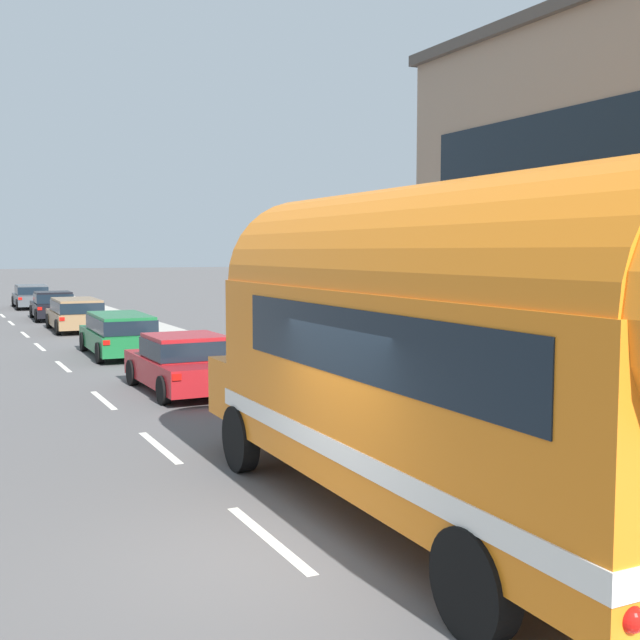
{
  "coord_description": "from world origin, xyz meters",
  "views": [
    {
      "loc": [
        -3.46,
        -7.76,
        3.34
      ],
      "look_at": [
        1.98,
        3.15,
        2.28
      ],
      "focal_mm": 44.4,
      "sensor_mm": 36.0,
      "label": 1
    }
  ],
  "objects": [
    {
      "name": "car_fourth",
      "position": [
        2.04,
        32.5,
        0.73
      ],
      "size": [
        2.09,
        4.44,
        1.37
      ],
      "color": "black",
      "rests_on": "ground"
    },
    {
      "name": "sidewalk_slab",
      "position": [
        4.82,
        10.0,
        0.07
      ],
      "size": [
        2.19,
        90.0,
        0.15
      ],
      "primitive_type": "cube",
      "color": "#ADA89E",
      "rests_on": "ground"
    },
    {
      "name": "car_fifth",
      "position": [
        2.02,
        41.17,
        0.74
      ],
      "size": [
        2.04,
        4.79,
        1.37
      ],
      "color": "#474C51",
      "rests_on": "ground"
    },
    {
      "name": "painted_bus",
      "position": [
        1.84,
        -0.53,
        2.31
      ],
      "size": [
        2.7,
        10.39,
        4.12
      ],
      "color": "orange",
      "rests_on": "ground"
    },
    {
      "name": "lane_markings",
      "position": [
        2.62,
        12.41,
        0.0
      ],
      "size": [
        3.85,
        80.0,
        0.01
      ],
      "color": "silver",
      "rests_on": "ground"
    },
    {
      "name": "car_third",
      "position": [
        2.07,
        26.17,
        0.8
      ],
      "size": [
        2.06,
        4.6,
        1.37
      ],
      "color": "olive",
      "rests_on": "ground"
    },
    {
      "name": "ground_plane",
      "position": [
        0.0,
        0.0,
        0.0
      ],
      "size": [
        300.0,
        300.0,
        0.0
      ],
      "primitive_type": "plane",
      "color": "#565454"
    },
    {
      "name": "car_second",
      "position": [
        1.96,
        17.37,
        0.8
      ],
      "size": [
        1.99,
        4.71,
        1.37
      ],
      "color": "#196633",
      "rests_on": "ground"
    },
    {
      "name": "car_lead",
      "position": [
        1.96,
        10.34,
        0.73
      ],
      "size": [
        2.01,
        4.25,
        1.37
      ],
      "color": "#A5191E",
      "rests_on": "ground"
    }
  ]
}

